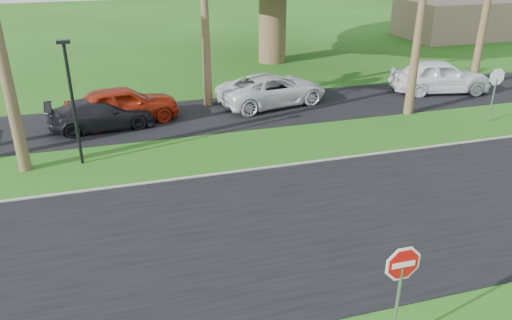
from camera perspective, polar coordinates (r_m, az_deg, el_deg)
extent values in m
plane|color=#234812|center=(13.49, 6.73, -11.98)|extent=(120.00, 120.00, 0.00)
cube|color=black|center=(15.01, 3.78, -7.63)|extent=(120.00, 8.00, 0.02)
cube|color=black|center=(24.18, -4.73, 5.23)|extent=(120.00, 5.00, 0.02)
cube|color=gray|center=(18.37, -0.51, -1.11)|extent=(120.00, 0.12, 0.06)
cylinder|color=gray|center=(11.02, 15.74, -15.97)|extent=(0.07, 0.07, 2.00)
cylinder|color=white|center=(10.36, 16.44, -11.31)|extent=(1.05, 0.02, 1.05)
cylinder|color=red|center=(10.36, 16.44, -11.31)|extent=(0.90, 0.02, 0.90)
cube|color=white|center=(10.36, 16.44, -11.31)|extent=(0.50, 0.02, 0.12)
cylinder|color=gray|center=(25.32, 25.39, 6.16)|extent=(0.07, 0.07, 2.00)
cylinder|color=white|center=(25.04, 25.85, 8.54)|extent=(1.05, 0.02, 1.05)
cylinder|color=red|center=(25.04, 25.85, 8.54)|extent=(0.90, 0.02, 0.90)
cube|color=white|center=(25.04, 25.85, 8.54)|extent=(0.50, 0.02, 0.12)
cone|color=brown|center=(24.51, -5.90, 16.87)|extent=(0.44, 0.44, 9.50)
cone|color=brown|center=(24.32, 18.20, 14.57)|extent=(0.44, 0.44, 8.50)
cylinder|color=brown|center=(33.93, 1.91, 16.13)|extent=(1.80, 1.80, 6.00)
cylinder|color=black|center=(19.31, -20.13, 5.75)|extent=(0.12, 0.12, 4.50)
cube|color=black|center=(18.74, -21.18, 12.49)|extent=(0.45, 0.25, 0.12)
cube|color=gray|center=(46.29, 22.62, 14.74)|extent=(10.00, 6.00, 3.00)
imported|color=#A0210D|center=(23.56, -15.00, 6.10)|extent=(5.28, 2.87, 1.71)
imported|color=black|center=(23.15, -17.21, 5.02)|extent=(4.76, 2.28, 1.34)
imported|color=silver|center=(25.34, 1.92, 8.03)|extent=(5.95, 3.61, 1.54)
imported|color=white|center=(29.10, 20.29, 8.95)|extent=(5.53, 3.13, 1.77)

